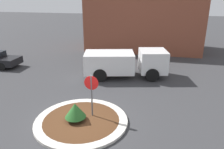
% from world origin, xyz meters
% --- Properties ---
extents(ground_plane, '(120.00, 120.00, 0.00)m').
position_xyz_m(ground_plane, '(0.00, 0.00, 0.00)').
color(ground_plane, '#38383A').
extents(traffic_island, '(4.51, 4.51, 0.13)m').
position_xyz_m(traffic_island, '(0.00, 0.00, 0.07)').
color(traffic_island, beige).
rests_on(traffic_island, ground_plane).
extents(stop_sign, '(0.70, 0.07, 2.26)m').
position_xyz_m(stop_sign, '(0.40, 0.50, 1.57)').
color(stop_sign, '#4C4C51').
rests_on(stop_sign, ground_plane).
extents(island_shrub, '(1.01, 1.01, 0.90)m').
position_xyz_m(island_shrub, '(-0.24, -0.11, 0.68)').
color(island_shrub, brown).
rests_on(island_shrub, traffic_island).
extents(utility_truck, '(6.29, 3.48, 2.02)m').
position_xyz_m(utility_truck, '(0.99, 6.62, 1.14)').
color(utility_truck, white).
rests_on(utility_truck, ground_plane).
extents(storefront_building, '(12.09, 6.07, 6.86)m').
position_xyz_m(storefront_building, '(1.43, 16.17, 3.43)').
color(storefront_building, brown).
rests_on(storefront_building, ground_plane).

